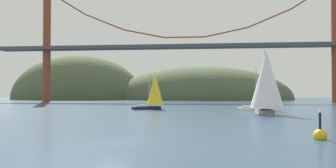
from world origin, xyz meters
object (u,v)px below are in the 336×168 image
(sailboat_white_mainsail, at_px, (266,81))
(channel_buoy, at_px, (320,135))
(sailboat_pink_spinnaker, at_px, (262,90))
(sailboat_yellow_sail, at_px, (154,91))

(sailboat_white_mainsail, xyz_separation_m, channel_buoy, (-0.92, -29.08, -5.25))
(sailboat_pink_spinnaker, distance_m, channel_buoy, 40.85)
(sailboat_yellow_sail, bearing_deg, channel_buoy, -65.22)
(channel_buoy, bearing_deg, sailboat_white_mainsail, 88.18)
(sailboat_pink_spinnaker, relative_size, sailboat_white_mainsail, 0.79)
(sailboat_yellow_sail, bearing_deg, sailboat_white_mainsail, -34.88)
(sailboat_pink_spinnaker, relative_size, sailboat_yellow_sail, 1.14)
(sailboat_yellow_sail, relative_size, channel_buoy, 2.93)
(sailboat_pink_spinnaker, height_order, sailboat_white_mainsail, sailboat_white_mainsail)
(sailboat_pink_spinnaker, bearing_deg, sailboat_white_mainsail, -96.16)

